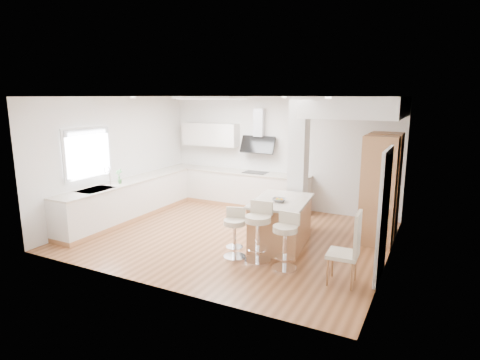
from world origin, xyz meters
The scene contains 18 objects.
ground centered at (0.00, 0.00, 0.00)m, with size 6.00×6.00×0.00m, color #985E38.
ceiling centered at (0.00, 0.00, 0.00)m, with size 6.00×5.00×0.02m, color white.
wall_back centered at (0.00, 2.50, 1.40)m, with size 6.00×0.04×2.80m, color silver.
wall_left centered at (-3.00, 0.00, 1.40)m, with size 0.04×5.00×2.80m, color silver.
wall_right centered at (3.00, 0.00, 1.40)m, with size 0.04×5.00×2.80m, color silver.
skylight centered at (-0.79, 0.60, 2.77)m, with size 4.10×2.10×0.06m.
window_left centered at (-2.96, -0.90, 1.69)m, with size 0.06×1.28×1.07m.
doorway_right centered at (2.97, -0.60, 1.00)m, with size 0.05×1.00×2.10m.
counter_left centered at (-2.70, 0.23, 0.46)m, with size 0.63×4.50×1.35m.
counter_back centered at (-0.91, 2.22, 0.70)m, with size 3.62×0.63×2.50m.
pillar centered at (1.05, 0.95, 1.40)m, with size 0.35×0.35×2.80m.
soffit centered at (2.10, 1.40, 2.60)m, with size 1.78×2.20×0.40m.
oven_column centered at (2.68, 1.23, 1.05)m, with size 0.63×1.21×2.10m.
peninsula centered at (1.07, -0.03, 0.45)m, with size 1.14×1.58×0.97m.
bar_stool_a centered at (0.56, -0.95, 0.50)m, with size 0.50×0.50×0.89m.
bar_stool_b centered at (1.00, -0.91, 0.59)m, with size 0.49×0.49×1.04m.
bar_stool_c centered at (1.53, -1.00, 0.53)m, with size 0.46×0.46×0.95m.
dining_chair centered at (2.59, -1.11, 0.61)m, with size 0.46×0.46×1.15m.
Camera 1 is at (3.69, -6.88, 2.82)m, focal length 30.00 mm.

